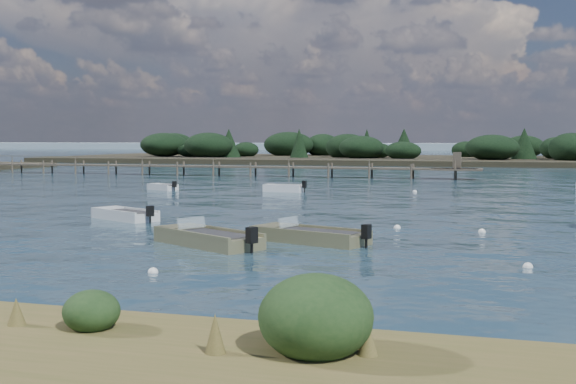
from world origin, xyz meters
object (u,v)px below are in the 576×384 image
(tender_far_white, at_px, (283,190))
(jetty, at_px, (216,167))
(dinghy_near_olive, at_px, (207,241))
(dinghy_mid_grey, at_px, (125,217))
(dinghy_mid_white_a, at_px, (309,238))
(tender_far_grey, at_px, (163,188))

(tender_far_white, distance_m, jetty, 25.31)
(dinghy_near_olive, xyz_separation_m, jetty, (-19.17, 48.29, 0.82))
(dinghy_mid_grey, xyz_separation_m, dinghy_mid_white_a, (10.89, -5.02, 0.01))
(dinghy_near_olive, height_order, dinghy_mid_white_a, dinghy_near_olive)
(dinghy_mid_grey, relative_size, dinghy_mid_white_a, 0.82)
(tender_far_grey, xyz_separation_m, tender_far_white, (9.76, 0.71, 0.02))
(dinghy_mid_grey, bearing_deg, tender_far_white, 83.72)
(tender_far_grey, relative_size, tender_far_white, 0.90)
(tender_far_grey, xyz_separation_m, jetty, (-4.26, 21.77, 0.85))
(tender_far_white, bearing_deg, tender_far_grey, -175.82)
(dinghy_near_olive, bearing_deg, dinghy_mid_grey, 136.69)
(jetty, bearing_deg, dinghy_mid_grey, -74.08)
(dinghy_mid_grey, height_order, dinghy_mid_white_a, dinghy_mid_white_a)
(tender_far_grey, bearing_deg, jetty, 101.07)
(tender_far_grey, bearing_deg, dinghy_mid_grey, -68.95)
(jetty, bearing_deg, tender_far_white, -56.33)
(dinghy_mid_grey, bearing_deg, tender_far_grey, 111.05)
(tender_far_grey, relative_size, dinghy_mid_grey, 0.72)
(dinghy_near_olive, relative_size, tender_far_white, 1.50)
(dinghy_near_olive, distance_m, dinghy_mid_grey, 10.14)
(jetty, bearing_deg, dinghy_near_olive, -68.34)
(dinghy_mid_white_a, bearing_deg, dinghy_near_olive, -151.11)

